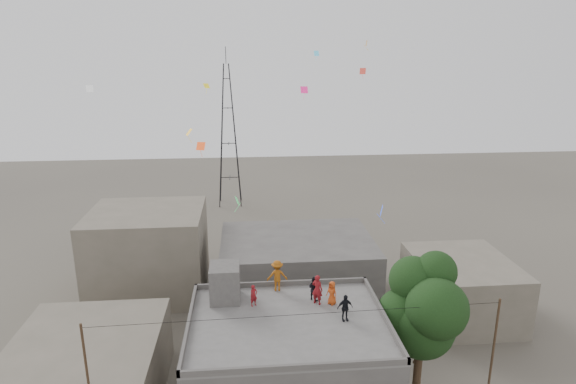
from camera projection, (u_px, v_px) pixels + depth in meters
The scene contains 17 objects.
main_building at pixel (288, 373), 25.07m from camera, with size 10.00×8.00×6.10m.
parapet at pixel (288, 319), 24.19m from camera, with size 10.00×8.00×0.30m.
stair_head_box at pixel (225, 283), 26.17m from camera, with size 1.60×1.80×2.00m, color #494644.
neighbor_west at pixel (85, 378), 26.32m from camera, with size 8.00×10.00×4.00m, color #615A4C.
neighbor_north at pixel (297, 268), 38.80m from camera, with size 12.00×9.00×5.00m, color #494644.
neighbor_northwest at pixel (149, 252), 39.40m from camera, with size 9.00×8.00×7.00m, color #615A4C.
neighbor_east at pixel (461, 288), 36.09m from camera, with size 7.00×8.00×4.40m, color #615A4C.
tree at pixel (425, 309), 25.44m from camera, with size 4.90×4.60×9.10m.
utility_line at pixel (300, 375), 23.70m from camera, with size 20.12×0.62×7.40m.
transmission_tower at pixel (228, 136), 61.36m from camera, with size 2.97×2.97×20.01m.
person_red_adult at pixel (317, 290), 25.75m from camera, with size 0.61×0.40×1.68m, color maroon.
person_orange_child at pixel (332, 293), 25.78m from camera, with size 0.64×0.41×1.30m, color #C34516.
person_dark_child at pixel (314, 288), 26.25m from camera, with size 0.65×0.51×1.34m, color black.
person_dark_adult at pixel (345, 308), 24.16m from camera, with size 0.83×0.34×1.41m, color black.
person_orange_adult at pixel (277, 276), 27.21m from camera, with size 1.17×0.67×1.82m, color #9A5011.
person_red_child at pixel (254, 296), 25.61m from camera, with size 0.43×0.28×1.19m, color maroon.
kites at pixel (282, 116), 29.54m from camera, with size 19.08×16.12×9.90m.
Camera 1 is at (-1.92, -21.41, 19.05)m, focal length 30.00 mm.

